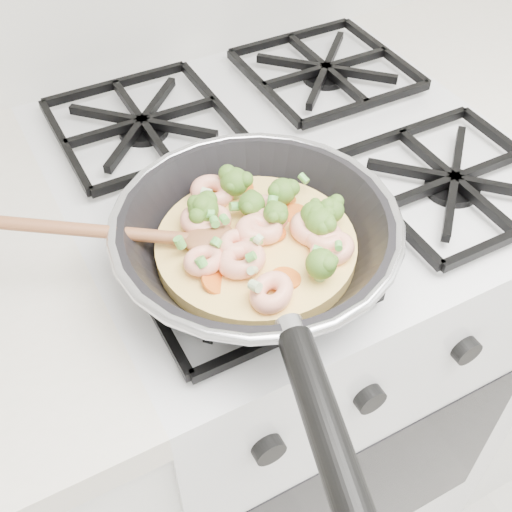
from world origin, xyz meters
name	(u,v)px	position (x,y,z in m)	size (l,w,h in m)	color
stove	(281,351)	(0.00, 1.70, 0.46)	(0.60, 0.60, 0.92)	white
skillet	(257,240)	(-0.14, 1.54, 0.96)	(0.47, 0.48, 0.10)	black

